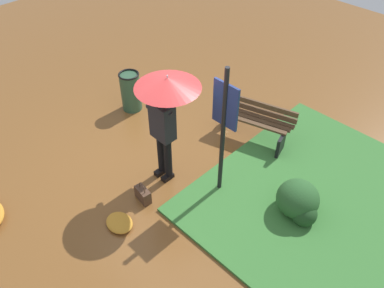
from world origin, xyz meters
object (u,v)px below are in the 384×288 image
object	(u,v)px
person_with_umbrella	(165,103)
trash_bin	(131,91)
info_sign_post	(224,120)
handbag	(143,194)
park_bench	(255,121)

from	to	relation	value
person_with_umbrella	trash_bin	size ratio (longest dim) A/B	2.45
person_with_umbrella	info_sign_post	xyz separation A→B (m)	(0.78, 0.41, -0.11)
handbag	trash_bin	size ratio (longest dim) A/B	0.44
park_bench	trash_bin	size ratio (longest dim) A/B	1.73
person_with_umbrella	info_sign_post	bearing A→B (deg)	27.66
handbag	park_bench	xyz separation A→B (m)	(0.28, 2.47, 0.28)
park_bench	trash_bin	xyz separation A→B (m)	(-2.36, -1.03, 0.02)
trash_bin	handbag	bearing A→B (deg)	-34.66
handbag	park_bench	bearing A→B (deg)	83.49
person_with_umbrella	handbag	world-z (taller)	person_with_umbrella
person_with_umbrella	handbag	xyz separation A→B (m)	(0.08, -0.64, -1.42)
person_with_umbrella	park_bench	distance (m)	2.19
handbag	trash_bin	world-z (taller)	trash_bin
info_sign_post	park_bench	bearing A→B (deg)	106.70
park_bench	person_with_umbrella	bearing A→B (deg)	-101.08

